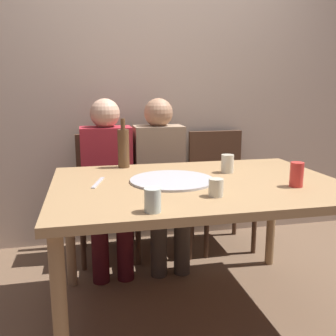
{
  "coord_description": "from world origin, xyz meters",
  "views": [
    {
      "loc": [
        -0.55,
        -1.79,
        1.23
      ],
      "look_at": [
        -0.13,
        0.14,
        0.81
      ],
      "focal_mm": 39.51,
      "sensor_mm": 36.0,
      "label": 1
    }
  ],
  "objects_px": {
    "pizza_tray": "(172,180)",
    "tumbler_far": "(227,164)",
    "tumbler_near": "(153,200)",
    "guest_in_sweater": "(108,175)",
    "chair_right": "(219,181)",
    "chair_left": "(107,187)",
    "table_knife": "(98,183)",
    "guest_in_beanie": "(161,172)",
    "dining_table": "(198,195)",
    "wine_glass": "(216,188)",
    "wine_bottle": "(123,148)",
    "soda_can": "(297,175)",
    "chair_middle": "(157,184)"
  },
  "relations": [
    {
      "from": "tumbler_far",
      "to": "guest_in_sweater",
      "type": "relative_size",
      "value": 0.09
    },
    {
      "from": "dining_table",
      "to": "wine_glass",
      "type": "xyz_separation_m",
      "value": [
        -0.0,
        -0.28,
        0.11
      ]
    },
    {
      "from": "wine_glass",
      "to": "chair_right",
      "type": "bearing_deg",
      "value": 68.74
    },
    {
      "from": "dining_table",
      "to": "chair_left",
      "type": "distance_m",
      "value": 1.03
    },
    {
      "from": "tumbler_near",
      "to": "guest_in_sweater",
      "type": "xyz_separation_m",
      "value": [
        -0.11,
        1.2,
        -0.16
      ]
    },
    {
      "from": "tumbler_near",
      "to": "guest_in_sweater",
      "type": "height_order",
      "value": "guest_in_sweater"
    },
    {
      "from": "dining_table",
      "to": "tumbler_far",
      "type": "distance_m",
      "value": 0.31
    },
    {
      "from": "pizza_tray",
      "to": "dining_table",
      "type": "bearing_deg",
      "value": -16.07
    },
    {
      "from": "table_knife",
      "to": "wine_bottle",
      "type": "bearing_deg",
      "value": 170.13
    },
    {
      "from": "tumbler_near",
      "to": "chair_right",
      "type": "bearing_deg",
      "value": 59.95
    },
    {
      "from": "wine_glass",
      "to": "chair_left",
      "type": "xyz_separation_m",
      "value": [
        -0.42,
        1.2,
        -0.29
      ]
    },
    {
      "from": "tumbler_near",
      "to": "wine_glass",
      "type": "xyz_separation_m",
      "value": [
        0.32,
        0.15,
        -0.01
      ]
    },
    {
      "from": "chair_left",
      "to": "soda_can",
      "type": "bearing_deg",
      "value": 127.88
    },
    {
      "from": "pizza_tray",
      "to": "tumbler_near",
      "type": "distance_m",
      "value": 0.5
    },
    {
      "from": "tumbler_near",
      "to": "soda_can",
      "type": "relative_size",
      "value": 0.78
    },
    {
      "from": "soda_can",
      "to": "dining_table",
      "type": "bearing_deg",
      "value": 155.79
    },
    {
      "from": "pizza_tray",
      "to": "tumbler_near",
      "type": "height_order",
      "value": "tumbler_near"
    },
    {
      "from": "pizza_tray",
      "to": "tumbler_near",
      "type": "relative_size",
      "value": 4.64
    },
    {
      "from": "table_knife",
      "to": "guest_in_sweater",
      "type": "relative_size",
      "value": 0.19
    },
    {
      "from": "chair_left",
      "to": "wine_glass",
      "type": "bearing_deg",
      "value": 109.55
    },
    {
      "from": "guest_in_beanie",
      "to": "pizza_tray",
      "type": "bearing_deg",
      "value": 83.14
    },
    {
      "from": "guest_in_sweater",
      "to": "guest_in_beanie",
      "type": "relative_size",
      "value": 1.0
    },
    {
      "from": "wine_glass",
      "to": "table_knife",
      "type": "relative_size",
      "value": 0.37
    },
    {
      "from": "wine_glass",
      "to": "guest_in_beanie",
      "type": "relative_size",
      "value": 0.07
    },
    {
      "from": "dining_table",
      "to": "pizza_tray",
      "type": "xyz_separation_m",
      "value": [
        -0.13,
        0.04,
        0.08
      ]
    },
    {
      "from": "tumbler_near",
      "to": "chair_right",
      "type": "height_order",
      "value": "chair_right"
    },
    {
      "from": "tumbler_far",
      "to": "chair_middle",
      "type": "relative_size",
      "value": 0.12
    },
    {
      "from": "wine_bottle",
      "to": "chair_left",
      "type": "xyz_separation_m",
      "value": [
        -0.08,
        0.47,
        -0.37
      ]
    },
    {
      "from": "soda_can",
      "to": "guest_in_sweater",
      "type": "distance_m",
      "value": 1.31
    },
    {
      "from": "tumbler_near",
      "to": "wine_bottle",
      "type": "bearing_deg",
      "value": 91.61
    },
    {
      "from": "chair_middle",
      "to": "table_knife",
      "type": "bearing_deg",
      "value": 60.86
    },
    {
      "from": "dining_table",
      "to": "wine_bottle",
      "type": "relative_size",
      "value": 4.97
    },
    {
      "from": "wine_bottle",
      "to": "chair_middle",
      "type": "xyz_separation_m",
      "value": [
        0.3,
        0.47,
        -0.37
      ]
    },
    {
      "from": "guest_in_beanie",
      "to": "wine_bottle",
      "type": "bearing_deg",
      "value": 47.11
    },
    {
      "from": "dining_table",
      "to": "tumbler_near",
      "type": "relative_size",
      "value": 15.7
    },
    {
      "from": "pizza_tray",
      "to": "tumbler_far",
      "type": "height_order",
      "value": "tumbler_far"
    },
    {
      "from": "table_knife",
      "to": "guest_in_beanie",
      "type": "height_order",
      "value": "guest_in_beanie"
    },
    {
      "from": "chair_left",
      "to": "chair_right",
      "type": "height_order",
      "value": "same"
    },
    {
      "from": "chair_right",
      "to": "pizza_tray",
      "type": "bearing_deg",
      "value": 56.05
    },
    {
      "from": "dining_table",
      "to": "guest_in_beanie",
      "type": "relative_size",
      "value": 1.28
    },
    {
      "from": "table_knife",
      "to": "chair_middle",
      "type": "xyz_separation_m",
      "value": [
        0.47,
        0.84,
        -0.25
      ]
    },
    {
      "from": "tumbler_near",
      "to": "chair_left",
      "type": "xyz_separation_m",
      "value": [
        -0.11,
        1.35,
        -0.29
      ]
    },
    {
      "from": "pizza_tray",
      "to": "chair_right",
      "type": "xyz_separation_m",
      "value": [
        0.59,
        0.88,
        -0.25
      ]
    },
    {
      "from": "dining_table",
      "to": "table_knife",
      "type": "relative_size",
      "value": 6.8
    },
    {
      "from": "chair_left",
      "to": "guest_in_beanie",
      "type": "xyz_separation_m",
      "value": [
        0.38,
        -0.15,
        0.13
      ]
    },
    {
      "from": "wine_bottle",
      "to": "soda_can",
      "type": "distance_m",
      "value": 1.02
    },
    {
      "from": "tumbler_near",
      "to": "guest_in_sweater",
      "type": "distance_m",
      "value": 1.21
    },
    {
      "from": "chair_left",
      "to": "pizza_tray",
      "type": "bearing_deg",
      "value": 108.55
    },
    {
      "from": "dining_table",
      "to": "guest_in_sweater",
      "type": "relative_size",
      "value": 1.28
    },
    {
      "from": "chair_left",
      "to": "chair_middle",
      "type": "distance_m",
      "value": 0.38
    }
  ]
}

